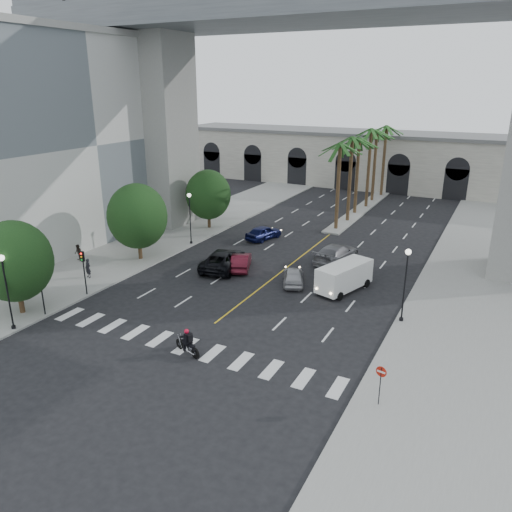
{
  "coord_description": "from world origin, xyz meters",
  "views": [
    {
      "loc": [
        16.61,
        -24.2,
        15.66
      ],
      "look_at": [
        1.16,
        6.0,
        3.86
      ],
      "focal_mm": 35.0,
      "sensor_mm": 36.0,
      "label": 1
    }
  ],
  "objects": [
    {
      "name": "pedestrian_a",
      "position": [
        -13.75,
        4.2,
        0.97
      ],
      "size": [
        0.65,
        0.47,
        1.64
      ],
      "primitive_type": "imported",
      "rotation": [
        0.0,
        0.0,
        -0.14
      ],
      "color": "black",
      "rests_on": "sidewalk_left"
    },
    {
      "name": "palm_b",
      "position": [
        0.1,
        32.0,
        9.37
      ],
      "size": [
        3.2,
        3.2,
        10.6
      ],
      "color": "#47331E",
      "rests_on": "ground"
    },
    {
      "name": "street_tree_far",
      "position": [
        -13.0,
        22.0,
        3.9
      ],
      "size": [
        5.04,
        5.04,
        6.68
      ],
      "color": "#382616",
      "rests_on": "ground"
    },
    {
      "name": "lamp_post_left_far",
      "position": [
        -11.4,
        16.0,
        3.22
      ],
      "size": [
        0.4,
        0.4,
        5.35
      ],
      "color": "black",
      "rests_on": "ground"
    },
    {
      "name": "building_left",
      "position": [
        -27.0,
        12.0,
        10.31
      ],
      "size": [
        16.5,
        32.5,
        20.6
      ],
      "color": "silver",
      "rests_on": "ground"
    },
    {
      "name": "palm_f",
      "position": [
        0.2,
        48.0,
        9.46
      ],
      "size": [
        3.2,
        3.2,
        10.7
      ],
      "color": "#47331E",
      "rests_on": "ground"
    },
    {
      "name": "traffic_signal_far",
      "position": [
        -11.3,
        1.5,
        2.51
      ],
      "size": [
        0.25,
        0.18,
        3.65
      ],
      "color": "black",
      "rests_on": "ground"
    },
    {
      "name": "lamp_post_right",
      "position": [
        11.4,
        8.0,
        3.22
      ],
      "size": [
        0.4,
        0.4,
        5.35
      ],
      "color": "black",
      "rests_on": "ground"
    },
    {
      "name": "palm_d",
      "position": [
        0.15,
        40.0,
        9.65
      ],
      "size": [
        3.2,
        3.2,
        10.9
      ],
      "color": "#47331E",
      "rests_on": "ground"
    },
    {
      "name": "car_c",
      "position": [
        -4.95,
        11.54,
        0.84
      ],
      "size": [
        3.89,
        6.49,
        1.69
      ],
      "primitive_type": "imported",
      "rotation": [
        0.0,
        0.0,
        3.33
      ],
      "color": "black",
      "rests_on": "ground"
    },
    {
      "name": "palm_e",
      "position": [
        -0.1,
        44.0,
        9.19
      ],
      "size": [
        3.2,
        3.2,
        10.4
      ],
      "color": "#47331E",
      "rests_on": "ground"
    },
    {
      "name": "street_tree_near",
      "position": [
        -13.0,
        -3.0,
        4.02
      ],
      "size": [
        5.2,
        5.2,
        6.89
      ],
      "color": "#382616",
      "rests_on": "ground"
    },
    {
      "name": "pedestrian_b",
      "position": [
        -17.64,
        6.9,
        0.92
      ],
      "size": [
        0.94,
        0.87,
        1.55
      ],
      "primitive_type": "imported",
      "rotation": [
        0.0,
        0.0,
        -0.5
      ],
      "color": "black",
      "rests_on": "sidewalk_left"
    },
    {
      "name": "bridge",
      "position": [
        3.42,
        22.0,
        18.51
      ],
      "size": [
        75.0,
        13.0,
        26.0
      ],
      "color": "gray",
      "rests_on": "ground"
    },
    {
      "name": "palm_c",
      "position": [
        -0.2,
        36.0,
        8.91
      ],
      "size": [
        3.2,
        3.2,
        10.1
      ],
      "color": "#47331E",
      "rests_on": "ground"
    },
    {
      "name": "car_b",
      "position": [
        -3.5,
        12.18,
        0.72
      ],
      "size": [
        3.07,
        4.59,
        1.43
      ],
      "primitive_type": "imported",
      "rotation": [
        0.0,
        0.0,
        3.54
      ],
      "color": "#450D19",
      "rests_on": "ground"
    },
    {
      "name": "street_tree_mid",
      "position": [
        -13.0,
        10.0,
        4.21
      ],
      "size": [
        5.44,
        5.44,
        7.21
      ],
      "color": "#382616",
      "rests_on": "ground"
    },
    {
      "name": "car_e",
      "position": [
        -5.65,
        21.06,
        0.75
      ],
      "size": [
        2.79,
        4.7,
        1.5
      ],
      "primitive_type": "imported",
      "rotation": [
        0.0,
        0.0,
        2.89
      ],
      "color": "#0D123E",
      "rests_on": "ground"
    },
    {
      "name": "cargo_van",
      "position": [
        6.1,
        11.63,
        1.24
      ],
      "size": [
        3.44,
        5.55,
        2.22
      ],
      "rotation": [
        0.0,
        0.0,
        -0.31
      ],
      "color": "white",
      "rests_on": "ground"
    },
    {
      "name": "ground",
      "position": [
        0.0,
        0.0,
        0.0
      ],
      "size": [
        140.0,
        140.0,
        0.0
      ],
      "primitive_type": "plane",
      "color": "black",
      "rests_on": "ground"
    },
    {
      "name": "car_d",
      "position": [
        3.44,
        17.69,
        0.85
      ],
      "size": [
        3.17,
        6.15,
        1.71
      ],
      "primitive_type": "imported",
      "rotation": [
        0.0,
        0.0,
        3.0
      ],
      "color": "slate",
      "rests_on": "ground"
    },
    {
      "name": "palm_a",
      "position": [
        0.0,
        28.0,
        9.1
      ],
      "size": [
        3.2,
        3.2,
        10.3
      ],
      "color": "#47331E",
      "rests_on": "ground"
    },
    {
      "name": "traffic_signal_near",
      "position": [
        -11.3,
        -2.5,
        2.51
      ],
      "size": [
        0.25,
        0.18,
        3.65
      ],
      "color": "black",
      "rests_on": "ground"
    },
    {
      "name": "pier_building",
      "position": [
        0.0,
        55.0,
        4.27
      ],
      "size": [
        71.0,
        10.5,
        8.5
      ],
      "color": "silver",
      "rests_on": "ground"
    },
    {
      "name": "do_not_enter_sign",
      "position": [
        12.36,
        -2.17,
        1.7
      ],
      "size": [
        0.57,
        0.15,
        2.35
      ],
      "rotation": [
        0.0,
        0.0,
        -0.21
      ],
      "color": "black",
      "rests_on": "ground"
    },
    {
      "name": "motorcycle_rider",
      "position": [
        0.72,
        -2.22,
        0.75
      ],
      "size": [
        2.19,
        0.94,
        1.65
      ],
      "rotation": [
        0.0,
        0.0,
        -0.35
      ],
      "color": "black",
      "rests_on": "ground"
    },
    {
      "name": "sidewalk_right",
      "position": [
        15.0,
        15.0,
        0.07
      ],
      "size": [
        8.0,
        100.0,
        0.15
      ],
      "primitive_type": "cube",
      "color": "gray",
      "rests_on": "ground"
    },
    {
      "name": "lamp_post_left_near",
      "position": [
        -11.4,
        -5.0,
        3.22
      ],
      "size": [
        0.4,
        0.4,
        5.35
      ],
      "color": "black",
      "rests_on": "ground"
    },
    {
      "name": "median",
      "position": [
        0.0,
        38.0,
        0.1
      ],
      "size": [
        2.0,
        24.0,
        0.2
      ],
      "primitive_type": "cube",
      "color": "gray",
      "rests_on": "ground"
    },
    {
      "name": "sidewalk_left",
      "position": [
        -15.0,
        15.0,
        0.07
      ],
      "size": [
        8.0,
        100.0,
        0.15
      ],
      "primitive_type": "cube",
      "color": "gray",
      "rests_on": "ground"
    },
    {
      "name": "car_a",
      "position": [
        1.98,
        11.09,
        0.69
      ],
      "size": [
        3.16,
        4.38,
        1.38
      ],
      "primitive_type": "imported",
      "rotation": [
        0.0,
        0.0,
        3.57
      ],
      "color": "#9E9DA2",
      "rests_on": "ground"
    }
  ]
}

